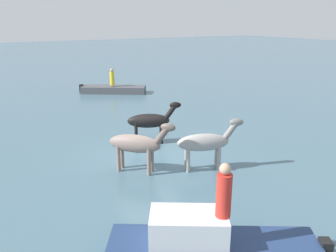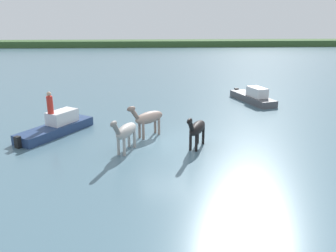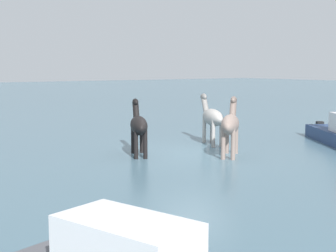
# 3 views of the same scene
# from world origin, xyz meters

# --- Properties ---
(ground_plane) EXTENTS (156.60, 156.60, 0.00)m
(ground_plane) POSITION_xyz_m (0.00, 0.00, 0.00)
(ground_plane) COLOR #476675
(horse_pinto_flank) EXTENTS (2.03, 1.89, 1.87)m
(horse_pinto_flank) POSITION_xyz_m (-0.82, 1.09, 1.03)
(horse_pinto_flank) COLOR gray
(horse_pinto_flank) RESTS_ON ground_plane
(horse_dun_straggler) EXTENTS (1.34, 2.22, 1.79)m
(horse_dun_straggler) POSITION_xyz_m (1.53, -0.70, 0.99)
(horse_dun_straggler) COLOR black
(horse_dun_straggler) RESTS_ON ground_plane
(horse_chestnut_trailing) EXTENTS (1.25, 2.32, 1.84)m
(horse_chestnut_trailing) POSITION_xyz_m (-1.87, -1.05, 1.01)
(horse_chestnut_trailing) COLOR #9E9993
(horse_chestnut_trailing) RESTS_ON ground_plane
(boat_motor_center) EXTENTS (3.58, 4.58, 1.34)m
(boat_motor_center) POSITION_xyz_m (-5.82, 1.82, 0.31)
(boat_motor_center) COLOR navy
(boat_motor_center) RESTS_ON ground_plane
(boat_dinghy_port) EXTENTS (3.64, 4.51, 0.74)m
(boat_dinghy_port) POSITION_xyz_m (12.24, -3.39, 0.17)
(boat_dinghy_port) COLOR #4C4C51
(boat_dinghy_port) RESTS_ON ground_plane
(person_boatman_standing) EXTENTS (0.32, 0.32, 1.19)m
(person_boatman_standing) POSITION_xyz_m (-6.00, 1.64, 1.74)
(person_boatman_standing) COLOR red
(person_boatman_standing) RESTS_ON boat_motor_center
(person_watcher_seated) EXTENTS (0.32, 0.32, 1.19)m
(person_watcher_seated) POSITION_xyz_m (12.15, -3.30, 1.14)
(person_watcher_seated) COLOR yellow
(person_watcher_seated) RESTS_ON boat_dinghy_port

